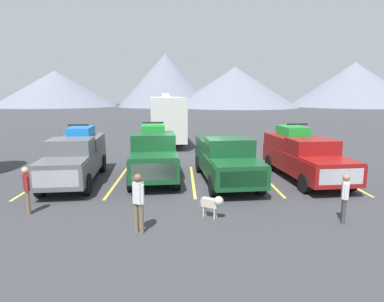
# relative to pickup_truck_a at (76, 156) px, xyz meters

# --- Properties ---
(ground_plane) EXTENTS (240.00, 240.00, 0.00)m
(ground_plane) POSITION_rel_pickup_truck_a_xyz_m (5.34, -0.90, -1.16)
(ground_plane) COLOR #38383D
(pickup_truck_a) EXTENTS (2.44, 5.96, 2.54)m
(pickup_truck_a) POSITION_rel_pickup_truck_a_xyz_m (0.00, 0.00, 0.00)
(pickup_truck_a) COLOR #595B60
(pickup_truck_a) RESTS_ON ground
(pickup_truck_b) EXTENTS (2.55, 5.55, 2.60)m
(pickup_truck_b) POSITION_rel_pickup_truck_a_xyz_m (3.50, 0.43, 0.06)
(pickup_truck_b) COLOR #144723
(pickup_truck_b) RESTS_ON ground
(pickup_truck_c) EXTENTS (2.58, 5.97, 2.08)m
(pickup_truck_c) POSITION_rel_pickup_truck_a_xyz_m (6.83, -0.25, -0.08)
(pickup_truck_c) COLOR #144723
(pickup_truck_c) RESTS_ON ground
(pickup_truck_d) EXTENTS (2.59, 5.96, 2.53)m
(pickup_truck_d) POSITION_rel_pickup_truck_a_xyz_m (10.57, 0.17, -0.03)
(pickup_truck_d) COLOR maroon
(pickup_truck_d) RESTS_ON ground
(lot_stripe_a) EXTENTS (0.12, 5.50, 0.01)m
(lot_stripe_a) POSITION_rel_pickup_truck_a_xyz_m (-1.59, -0.08, -1.15)
(lot_stripe_a) COLOR gold
(lot_stripe_a) RESTS_ON ground
(lot_stripe_b) EXTENTS (0.12, 5.50, 0.01)m
(lot_stripe_b) POSITION_rel_pickup_truck_a_xyz_m (1.88, -0.08, -1.15)
(lot_stripe_b) COLOR gold
(lot_stripe_b) RESTS_ON ground
(lot_stripe_c) EXTENTS (0.12, 5.50, 0.01)m
(lot_stripe_c) POSITION_rel_pickup_truck_a_xyz_m (5.34, -0.08, -1.15)
(lot_stripe_c) COLOR gold
(lot_stripe_c) RESTS_ON ground
(lot_stripe_d) EXTENTS (0.12, 5.50, 0.01)m
(lot_stripe_d) POSITION_rel_pickup_truck_a_xyz_m (8.80, -0.08, -1.15)
(lot_stripe_d) COLOR gold
(lot_stripe_d) RESTS_ON ground
(lot_stripe_e) EXTENTS (0.12, 5.50, 0.01)m
(lot_stripe_e) POSITION_rel_pickup_truck_a_xyz_m (12.27, -0.08, -1.15)
(lot_stripe_e) COLOR gold
(lot_stripe_e) RESTS_ON ground
(camper_trailer_a) EXTENTS (3.22, 9.19, 4.00)m
(camper_trailer_a) POSITION_rel_pickup_truck_a_xyz_m (3.65, 11.03, 0.95)
(camper_trailer_a) COLOR silver
(camper_trailer_a) RESTS_ON ground
(person_a) EXTENTS (0.35, 0.30, 1.75)m
(person_a) POSITION_rel_pickup_truck_a_xyz_m (3.59, -5.70, -0.15)
(person_a) COLOR #726047
(person_a) RESTS_ON ground
(person_b) EXTENTS (0.28, 0.32, 1.60)m
(person_b) POSITION_rel_pickup_truck_a_xyz_m (-0.30, -4.11, -0.24)
(person_b) COLOR #726047
(person_b) RESTS_ON ground
(person_c) EXTENTS (0.24, 0.33, 1.55)m
(person_c) POSITION_rel_pickup_truck_a_xyz_m (9.83, -5.21, -0.26)
(person_c) COLOR #3F3F42
(person_c) RESTS_ON ground
(dog) EXTENTS (0.75, 0.56, 0.76)m
(dog) POSITION_rel_pickup_truck_a_xyz_m (5.85, -4.71, -0.64)
(dog) COLOR beige
(dog) RESTS_ON ground
(mountain_ridge) EXTENTS (133.29, 45.65, 16.28)m
(mountain_ridge) POSITION_rel_pickup_truck_a_xyz_m (15.05, 87.21, 5.48)
(mountain_ridge) COLOR slate
(mountain_ridge) RESTS_ON ground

